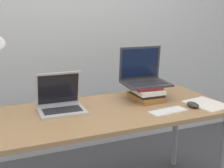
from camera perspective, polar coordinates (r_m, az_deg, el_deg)
The scene contains 8 objects.
wall_back at distance 2.93m, azimuth -8.93°, elevation 12.78°, with size 8.00×0.05×2.70m.
desk at distance 2.14m, azimuth -1.63°, elevation -6.69°, with size 1.74×0.73×0.72m.
laptop_left at distance 2.14m, azimuth -9.37°, elevation -3.47°, with size 0.32×0.26×0.26m.
book_stack at distance 2.36m, azimuth 6.22°, elevation -1.52°, with size 0.22×0.29×0.11m.
laptop_on_books at distance 2.38m, azimuth 5.85°, elevation 1.38°, with size 0.35×0.28×0.27m.
wireless_keyboard at distance 2.12m, azimuth 10.24°, elevation -4.94°, with size 0.27×0.13×0.01m.
mouse at distance 2.26m, azimuth 14.56°, elevation -3.68°, with size 0.07×0.11×0.04m.
notepad at distance 2.34m, azimuth 16.94°, elevation -3.55°, with size 0.27×0.32×0.01m.
Camera 1 is at (-0.73, -1.50, 1.43)m, focal length 50.00 mm.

